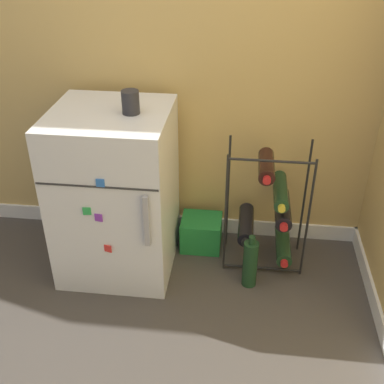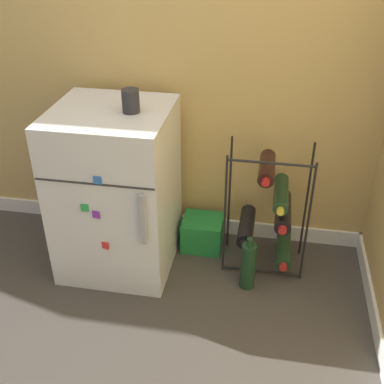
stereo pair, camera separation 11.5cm
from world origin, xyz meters
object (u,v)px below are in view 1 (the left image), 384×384
Objects in this scene: mini_fridge at (116,193)px; loose_bottle_floor at (250,263)px; fridge_top_cup at (131,102)px; soda_box at (201,232)px; wine_rack at (271,210)px.

mini_fridge is 2.90× the size of loose_bottle_floor.
fridge_top_cup is 0.36× the size of loose_bottle_floor.
soda_box is (0.41, 0.18, -0.33)m from mini_fridge.
wine_rack reaches higher than loose_bottle_floor.
loose_bottle_floor is at bearing -46.52° from soda_box.
mini_fridge is at bearing 171.28° from loose_bottle_floor.
mini_fridge is 0.78m from wine_rack.
loose_bottle_floor is (0.57, -0.10, -0.77)m from fridge_top_cup.
mini_fridge is at bearing 177.76° from fridge_top_cup.
fridge_top_cup reaches higher than wine_rack.
mini_fridge is at bearing -156.05° from soda_box.
wine_rack is 3.08× the size of soda_box.
soda_box is 2.08× the size of fridge_top_cup.
wine_rack is at bearing -12.47° from soda_box.
fridge_top_cup is (-0.30, -0.18, 0.81)m from soda_box.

